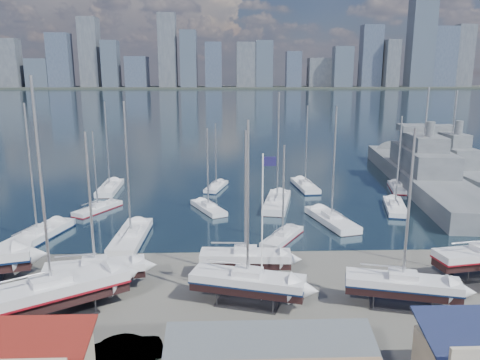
{
  "coord_description": "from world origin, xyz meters",
  "views": [
    {
      "loc": [
        -2.66,
        -48.37,
        19.25
      ],
      "look_at": [
        -0.72,
        8.0,
        6.32
      ],
      "focal_mm": 35.0,
      "sensor_mm": 36.0,
      "label": 1
    }
  ],
  "objects_px": {
    "naval_ship_east": "(421,176)",
    "flagpole": "(263,218)",
    "car_a": "(47,339)",
    "naval_ship_west": "(449,166)"
  },
  "relations": [
    {
      "from": "naval_ship_east",
      "to": "car_a",
      "type": "distance_m",
      "value": 67.6
    },
    {
      "from": "naval_ship_east",
      "to": "car_a",
      "type": "xyz_separation_m",
      "value": [
        -47.2,
        -48.39,
        -0.93
      ]
    },
    {
      "from": "car_a",
      "to": "flagpole",
      "type": "height_order",
      "value": "flagpole"
    },
    {
      "from": "naval_ship_east",
      "to": "flagpole",
      "type": "xyz_separation_m",
      "value": [
        -31.25,
        -41.9,
        5.86
      ]
    },
    {
      "from": "naval_ship_west",
      "to": "car_a",
      "type": "distance_m",
      "value": 80.0
    },
    {
      "from": "car_a",
      "to": "flagpole",
      "type": "xyz_separation_m",
      "value": [
        15.94,
        6.48,
        6.79
      ]
    },
    {
      "from": "car_a",
      "to": "flagpole",
      "type": "relative_size",
      "value": 0.34
    },
    {
      "from": "naval_ship_east",
      "to": "flagpole",
      "type": "bearing_deg",
      "value": 149.93
    },
    {
      "from": "car_a",
      "to": "flagpole",
      "type": "bearing_deg",
      "value": 2.58
    },
    {
      "from": "naval_ship_east",
      "to": "naval_ship_west",
      "type": "relative_size",
      "value": 1.41
    }
  ]
}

